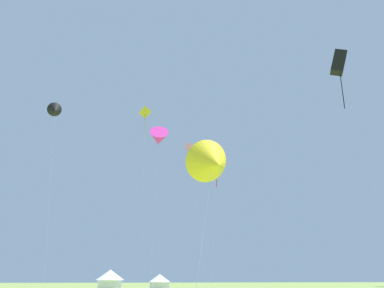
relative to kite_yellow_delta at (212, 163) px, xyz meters
The scene contains 9 objects.
kite_yellow_delta is the anchor object (origin of this frame).
kite_yellow_diamond 45.44m from the kite_yellow_delta, 92.08° to the left, with size 2.05×2.64×29.26m.
kite_magenta_delta 22.98m from the kite_yellow_delta, 92.73° to the left, with size 2.18×2.93×18.04m.
kite_red_parafoil 25.98m from the kite_yellow_delta, 75.40° to the left, with size 2.78×3.12×15.43m.
kite_black_box 24.58m from the kite_yellow_delta, 35.42° to the left, with size 3.26×2.77×23.85m.
kite_pink_diamond 36.47m from the kite_yellow_delta, 81.89° to the left, with size 3.13×0.92×20.97m.
kite_black_delta 33.77m from the kite_yellow_delta, 116.12° to the left, with size 2.58×3.24×22.97m.
festival_tent_left 56.39m from the kite_yellow_delta, 95.81° to the left, with size 5.09×5.09×3.31m.
festival_tent_right 56.24m from the kite_yellow_delta, 86.71° to the left, with size 3.96×3.96×2.57m.
Camera 1 is at (-6.48, -2.73, 1.76)m, focal length 37.45 mm.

